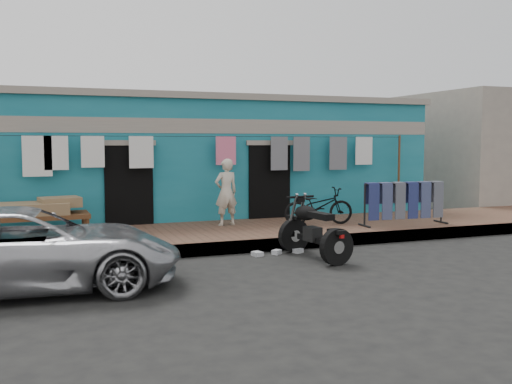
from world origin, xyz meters
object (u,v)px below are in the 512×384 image
(motorcycle, at_px, (314,228))
(jeans_rack, at_px, (404,203))
(charpoy, at_px, (37,218))
(bicycle, at_px, (319,202))
(car, at_px, (28,248))
(seated_person, at_px, (226,192))

(motorcycle, distance_m, jeans_rack, 3.55)
(motorcycle, height_order, jeans_rack, jeans_rack)
(motorcycle, xyz_separation_m, jeans_rack, (3.14, 1.65, 0.20))
(charpoy, height_order, jeans_rack, jeans_rack)
(jeans_rack, bearing_deg, bicycle, 159.45)
(charpoy, bearing_deg, car, -91.71)
(motorcycle, bearing_deg, jeans_rack, 19.67)
(bicycle, height_order, charpoy, bicycle)
(jeans_rack, bearing_deg, charpoy, 170.02)
(car, height_order, seated_person, seated_person)
(car, relative_size, seated_person, 2.93)
(charpoy, bearing_deg, jeans_rack, -9.98)
(bicycle, xyz_separation_m, motorcycle, (-1.29, -2.35, -0.21))
(charpoy, distance_m, jeans_rack, 8.10)
(car, distance_m, seated_person, 5.55)
(seated_person, bearing_deg, charpoy, -9.23)
(motorcycle, xyz_separation_m, charpoy, (-4.83, 3.05, 0.05))
(motorcycle, bearing_deg, bicycle, 53.25)
(motorcycle, distance_m, charpoy, 5.71)
(seated_person, distance_m, jeans_rack, 4.13)
(seated_person, distance_m, motorcycle, 3.13)
(motorcycle, bearing_deg, seated_person, 96.02)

